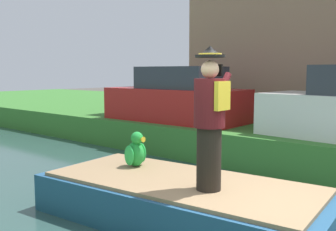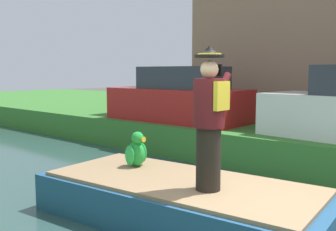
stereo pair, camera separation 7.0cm
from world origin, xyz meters
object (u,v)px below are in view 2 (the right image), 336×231
Objects in this scene: person_pirate at (209,119)px; parrot_plush at (136,151)px; boat at (180,201)px; parked_car_red at (179,98)px.

person_pirate is 1.77m from parrot_plush.
parrot_plush is (0.15, 1.04, 0.55)m from boat.
person_pirate reaches higher than boat.
parked_car_red is at bearing 30.88° from parrot_plush.
boat is at bearing -140.41° from parked_car_red.
person_pirate reaches higher than parked_car_red.
boat is at bearing 81.91° from person_pirate.
parrot_plush is (0.27, 1.61, -0.68)m from person_pirate.
boat is 2.36× the size of person_pirate.
person_pirate is 3.25× the size of parrot_plush.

